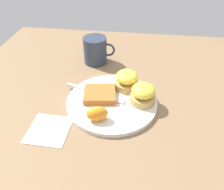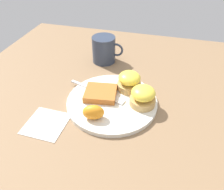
# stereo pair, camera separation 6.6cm
# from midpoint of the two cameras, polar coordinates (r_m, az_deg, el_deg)

# --- Properties ---
(ground_plane) EXTENTS (1.10, 1.10, 0.00)m
(ground_plane) POSITION_cam_midpoint_polar(r_m,az_deg,el_deg) (0.68, 2.77, -2.33)
(ground_plane) COLOR #846647
(plate) EXTENTS (0.28, 0.28, 0.01)m
(plate) POSITION_cam_midpoint_polar(r_m,az_deg,el_deg) (0.68, 2.79, -1.89)
(plate) COLOR silver
(plate) RESTS_ON ground_plane
(sandwich_benedict_left) EXTENTS (0.08, 0.08, 0.06)m
(sandwich_benedict_left) POSITION_cam_midpoint_polar(r_m,az_deg,el_deg) (0.65, 10.98, -0.46)
(sandwich_benedict_left) COLOR tan
(sandwich_benedict_left) RESTS_ON plate
(sandwich_benedict_right) EXTENTS (0.08, 0.08, 0.06)m
(sandwich_benedict_right) POSITION_cam_midpoint_polar(r_m,az_deg,el_deg) (0.70, 7.21, 3.51)
(sandwich_benedict_right) COLOR tan
(sandwich_benedict_right) RESTS_ON plate
(hashbrown_patty) EXTENTS (0.11, 0.10, 0.02)m
(hashbrown_patty) POSITION_cam_midpoint_polar(r_m,az_deg,el_deg) (0.68, -0.22, 0.36)
(hashbrown_patty) COLOR #AE652A
(hashbrown_patty) RESTS_ON plate
(orange_wedge) EXTENTS (0.07, 0.05, 0.04)m
(orange_wedge) POSITION_cam_midpoint_polar(r_m,az_deg,el_deg) (0.60, -1.75, -4.66)
(orange_wedge) COLOR orange
(orange_wedge) RESTS_ON plate
(fork) EXTENTS (0.20, 0.08, 0.00)m
(fork) POSITION_cam_midpoint_polar(r_m,az_deg,el_deg) (0.70, -0.38, 0.62)
(fork) COLOR silver
(fork) RESTS_ON plate
(cup) EXTENTS (0.12, 0.09, 0.10)m
(cup) POSITION_cam_midpoint_polar(r_m,az_deg,el_deg) (0.87, 0.14, 11.74)
(cup) COLOR #2D384C
(cup) RESTS_ON ground_plane
(napkin) EXTENTS (0.11, 0.11, 0.00)m
(napkin) POSITION_cam_midpoint_polar(r_m,az_deg,el_deg) (0.63, -13.99, -7.34)
(napkin) COLOR white
(napkin) RESTS_ON ground_plane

